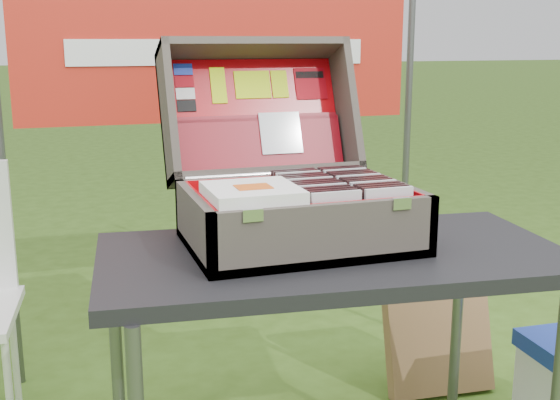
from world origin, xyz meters
name	(u,v)px	position (x,y,z in m)	size (l,w,h in m)	color
table	(331,383)	(0.04, 0.00, 0.39)	(1.26, 0.63, 0.79)	black
table_top	(333,257)	(0.04, 0.00, 0.77)	(1.26, 0.63, 0.04)	black
table_leg_bl	(118,379)	(-0.53, 0.25, 0.37)	(0.04, 0.04, 0.75)	#59595B
table_leg_br	(456,330)	(0.61, 0.25, 0.37)	(0.04, 0.04, 0.75)	#59595B
suitcase	(293,146)	(-0.03, 0.13, 1.06)	(0.61, 0.60, 0.54)	brown
suitcase_base_bottom	(299,241)	(-0.03, 0.07, 0.80)	(0.61, 0.44, 0.02)	brown
suitcase_base_wall_front	(327,236)	(-0.03, -0.13, 0.87)	(0.61, 0.02, 0.16)	brown
suitcase_base_wall_back	(276,201)	(-0.03, 0.28, 0.87)	(0.61, 0.02, 0.16)	brown
suitcase_base_wall_left	(195,225)	(-0.33, 0.07, 0.87)	(0.02, 0.44, 0.16)	brown
suitcase_base_wall_right	(395,209)	(0.26, 0.07, 0.87)	(0.02, 0.44, 0.16)	brown
suitcase_liner_floor	(299,236)	(-0.03, 0.07, 0.82)	(0.56, 0.39, 0.01)	red
suitcase_latch_left	(253,215)	(-0.23, -0.15, 0.94)	(0.05, 0.01, 0.03)	silver
suitcase_latch_right	(402,203)	(0.17, -0.15, 0.94)	(0.05, 0.01, 0.03)	silver
suitcase_hinge	(275,174)	(-0.03, 0.29, 0.95)	(0.02, 0.02, 0.55)	silver
suitcase_lid_back	(254,117)	(-0.03, 0.51, 1.10)	(0.61, 0.44, 0.02)	brown
suitcase_lid_rim_far	(253,49)	(-0.03, 0.52, 1.32)	(0.61, 0.02, 0.16)	brown
suitcase_lid_rim_near	(267,175)	(-0.03, 0.37, 0.93)	(0.61, 0.02, 0.16)	brown
suitcase_lid_rim_left	(168,114)	(-0.33, 0.45, 1.13)	(0.02, 0.44, 0.16)	brown
suitcase_lid_rim_right	(345,109)	(0.26, 0.45, 1.13)	(0.02, 0.44, 0.16)	brown
suitcase_lid_liner	(256,116)	(-0.03, 0.50, 1.11)	(0.56, 0.38, 0.01)	red
suitcase_liner_wall_front	(325,230)	(-0.03, -0.12, 0.88)	(0.56, 0.01, 0.14)	red
suitcase_liner_wall_back	(278,198)	(-0.03, 0.26, 0.88)	(0.56, 0.01, 0.14)	red
suitcase_liner_wall_left	(200,220)	(-0.31, 0.07, 0.88)	(0.01, 0.39, 0.14)	red
suitcase_liner_wall_right	(390,205)	(0.25, 0.07, 0.88)	(0.01, 0.39, 0.14)	red
suitcase_lid_pocket	(261,145)	(-0.03, 0.44, 1.02)	(0.54, 0.17, 0.03)	maroon
suitcase_pocket_edge	(258,118)	(-0.03, 0.47, 1.10)	(0.53, 0.02, 0.02)	maroon
suitcase_pocket_cd	(281,133)	(0.03, 0.44, 1.05)	(0.14, 0.14, 0.01)	silver
lid_sticker_cc_a	(183,69)	(-0.26, 0.55, 1.26)	(0.06, 0.04, 0.00)	#1933B2
lid_sticker_cc_b	(184,81)	(-0.26, 0.54, 1.22)	(0.06, 0.04, 0.00)	#9A000A
lid_sticker_cc_c	(185,94)	(-0.26, 0.52, 1.18)	(0.06, 0.04, 0.00)	white
lid_sticker_cc_d	(187,106)	(-0.26, 0.51, 1.14)	(0.06, 0.04, 0.00)	black
lid_card_neon_tall	(218,85)	(-0.15, 0.53, 1.20)	(0.05, 0.12, 0.00)	#C2E508
lid_card_neon_main	(253,85)	(-0.03, 0.53, 1.20)	(0.12, 0.09, 0.00)	#C2E508
lid_card_neon_small	(280,84)	(0.06, 0.53, 1.20)	(0.05, 0.09, 0.00)	#C2E508
lid_sticker_band	(311,83)	(0.17, 0.53, 1.20)	(0.11, 0.11, 0.00)	#9A000A
lid_sticker_band_bar	(309,75)	(0.17, 0.54, 1.23)	(0.10, 0.02, 0.00)	black
cd_left_0	(336,221)	(0.01, -0.10, 0.90)	(0.14, 0.01, 0.16)	silver
cd_left_1	(332,219)	(0.01, -0.07, 0.90)	(0.14, 0.01, 0.16)	black
cd_left_2	(329,217)	(0.01, -0.05, 0.90)	(0.14, 0.01, 0.16)	black
cd_left_3	(326,215)	(0.01, -0.02, 0.90)	(0.14, 0.01, 0.16)	black
cd_left_4	(322,213)	(0.01, 0.00, 0.90)	(0.14, 0.01, 0.16)	silver
cd_left_5	(319,211)	(0.01, 0.02, 0.90)	(0.14, 0.01, 0.16)	black
cd_left_6	(316,209)	(0.01, 0.05, 0.90)	(0.14, 0.01, 0.16)	black
cd_left_7	(313,207)	(0.01, 0.07, 0.90)	(0.14, 0.01, 0.16)	black
cd_left_8	(310,205)	(0.01, 0.10, 0.90)	(0.14, 0.01, 0.16)	silver
cd_left_9	(307,203)	(0.01, 0.12, 0.90)	(0.14, 0.01, 0.16)	black
cd_left_10	(304,201)	(0.01, 0.14, 0.90)	(0.14, 0.01, 0.16)	black
cd_left_11	(301,199)	(0.01, 0.17, 0.90)	(0.14, 0.01, 0.16)	black
cd_left_12	(298,198)	(0.01, 0.19, 0.90)	(0.14, 0.01, 0.16)	silver
cd_left_13	(295,196)	(0.01, 0.22, 0.90)	(0.14, 0.01, 0.16)	black
cd_left_14	(293,194)	(0.01, 0.24, 0.90)	(0.14, 0.01, 0.16)	black
cd_right_0	(388,217)	(0.15, -0.10, 0.90)	(0.14, 0.01, 0.16)	silver
cd_right_1	(384,215)	(0.15, -0.07, 0.90)	(0.14, 0.01, 0.16)	black
cd_right_2	(380,213)	(0.15, -0.05, 0.90)	(0.14, 0.01, 0.16)	black
cd_right_3	(376,211)	(0.15, -0.02, 0.90)	(0.14, 0.01, 0.16)	black
cd_right_4	(372,209)	(0.15, 0.00, 0.90)	(0.14, 0.01, 0.16)	silver
cd_right_5	(369,207)	(0.15, 0.02, 0.90)	(0.14, 0.01, 0.16)	black
cd_right_6	(365,205)	(0.15, 0.05, 0.90)	(0.14, 0.01, 0.16)	black
cd_right_7	(361,203)	(0.15, 0.07, 0.90)	(0.14, 0.01, 0.16)	black
cd_right_8	(358,201)	(0.15, 0.10, 0.90)	(0.14, 0.01, 0.16)	silver
cd_right_9	(354,199)	(0.15, 0.12, 0.90)	(0.14, 0.01, 0.16)	black
cd_right_10	(351,198)	(0.15, 0.14, 0.90)	(0.14, 0.01, 0.16)	black
cd_right_11	(348,196)	(0.15, 0.17, 0.90)	(0.14, 0.01, 0.16)	black
cd_right_12	(344,194)	(0.15, 0.19, 0.90)	(0.14, 0.01, 0.16)	silver
cd_right_13	(341,193)	(0.15, 0.22, 0.90)	(0.14, 0.01, 0.16)	black
cd_right_14	(338,191)	(0.15, 0.24, 0.90)	(0.14, 0.01, 0.16)	black
songbook_0	(252,197)	(-0.19, -0.01, 0.95)	(0.23, 0.23, 0.01)	white
songbook_1	(252,195)	(-0.19, -0.01, 0.96)	(0.23, 0.23, 0.01)	white
songbook_2	(252,193)	(-0.19, -0.01, 0.96)	(0.23, 0.23, 0.01)	white
songbook_3	(252,191)	(-0.19, -0.01, 0.97)	(0.23, 0.23, 0.01)	white
songbook_4	(252,189)	(-0.19, -0.01, 0.97)	(0.23, 0.23, 0.01)	white
songbook_5	(252,187)	(-0.19, -0.01, 0.98)	(0.23, 0.23, 0.01)	white
songbook_graphic	(253,187)	(-0.19, -0.02, 0.98)	(0.09, 0.07, 0.00)	#D85919
chair_leg_br	(15,356)	(-0.85, 0.80, 0.24)	(0.02, 0.02, 0.49)	silver
chair_upright_right	(4,228)	(-0.85, 0.83, 0.71)	(0.02, 0.02, 0.45)	silver
cardboard_box	(438,337)	(0.71, 0.53, 0.22)	(0.42, 0.07, 0.44)	olive
banner_post_left	(3,175)	(-0.85, 1.10, 0.85)	(0.03, 0.03, 1.70)	#59595B
banner_post_right	(406,153)	(0.85, 1.10, 0.85)	(0.03, 0.03, 1.70)	#59595B
banner	(221,52)	(0.00, 1.09, 1.30)	(1.60, 0.01, 0.55)	red
banner_text	(222,52)	(0.00, 1.08, 1.30)	(1.20, 0.00, 0.10)	white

